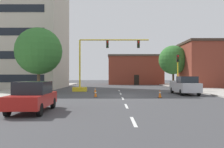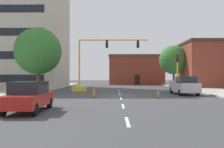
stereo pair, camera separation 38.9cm
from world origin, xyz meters
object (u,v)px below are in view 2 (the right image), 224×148
(traffic_cone_roadside_a, at_px, (94,94))
(traffic_cone_roadside_b, at_px, (94,90))
(traffic_light_pole_right, at_px, (177,64))
(tree_right_far, at_px, (174,60))
(tree_left_near, at_px, (38,51))
(traffic_cone_roadside_c, at_px, (158,94))
(traffic_signal_gantry, at_px, (89,74))
(sedan_red_near_left, at_px, (29,96))
(pickup_truck_silver, at_px, (184,86))

(traffic_cone_roadside_a, bearing_deg, traffic_cone_roadside_b, 94.42)
(traffic_light_pole_right, bearing_deg, tree_right_far, 78.49)
(tree_left_near, height_order, traffic_cone_roadside_a, tree_left_near)
(tree_right_far, distance_m, traffic_cone_roadside_c, 22.34)
(traffic_cone_roadside_a, bearing_deg, traffic_signal_gantry, 98.90)
(traffic_cone_roadside_c, bearing_deg, traffic_signal_gantry, 128.87)
(traffic_light_pole_right, height_order, sedan_red_near_left, traffic_light_pole_right)
(tree_right_far, relative_size, tree_left_near, 0.96)
(traffic_cone_roadside_b, xyz_separation_m, traffic_cone_roadside_c, (6.43, -5.67, 0.02))
(tree_left_near, relative_size, pickup_truck_silver, 1.44)
(tree_left_near, bearing_deg, traffic_cone_roadside_c, -25.46)
(traffic_cone_roadside_b, height_order, traffic_cone_roadside_c, traffic_cone_roadside_c)
(traffic_light_pole_right, height_order, traffic_cone_roadside_b, traffic_light_pole_right)
(pickup_truck_silver, relative_size, traffic_cone_roadside_a, 8.01)
(traffic_cone_roadside_a, bearing_deg, pickup_truck_silver, 18.97)
(traffic_signal_gantry, relative_size, traffic_cone_roadside_a, 14.73)
(tree_right_far, bearing_deg, traffic_cone_roadside_b, -130.48)
(traffic_light_pole_right, xyz_separation_m, tree_left_near, (-17.36, -2.68, 1.47))
(tree_right_far, bearing_deg, pickup_truck_silver, -100.16)
(traffic_signal_gantry, height_order, pickup_truck_silver, traffic_signal_gantry)
(traffic_signal_gantry, bearing_deg, tree_right_far, 40.16)
(tree_left_near, distance_m, sedan_red_near_left, 15.98)
(traffic_signal_gantry, height_order, tree_right_far, tree_right_far)
(tree_right_far, xyz_separation_m, traffic_cone_roadside_b, (-12.98, -15.21, -4.52))
(traffic_signal_gantry, distance_m, traffic_cone_roadside_c, 11.89)
(tree_right_far, xyz_separation_m, sedan_red_near_left, (-15.58, -29.44, -3.98))
(traffic_cone_roadside_b, distance_m, traffic_cone_roadside_c, 8.58)
(pickup_truck_silver, bearing_deg, traffic_signal_gantry, 154.88)
(tree_right_far, height_order, traffic_cone_roadside_c, tree_right_far)
(traffic_light_pole_right, height_order, tree_left_near, tree_left_near)
(pickup_truck_silver, height_order, traffic_cone_roadside_c, pickup_truck_silver)
(tree_right_far, height_order, pickup_truck_silver, tree_right_far)
(sedan_red_near_left, distance_m, traffic_cone_roadside_c, 12.46)
(traffic_light_pole_right, relative_size, traffic_cone_roadside_a, 7.11)
(traffic_signal_gantry, bearing_deg, sedan_red_near_left, -95.39)
(pickup_truck_silver, relative_size, traffic_cone_roadside_c, 7.02)
(traffic_signal_gantry, distance_m, traffic_cone_roadside_a, 8.73)
(tree_left_near, bearing_deg, tree_right_far, 36.39)
(sedan_red_near_left, bearing_deg, tree_left_near, 105.78)
(traffic_light_pole_right, xyz_separation_m, tree_right_far, (2.42, 11.90, 1.34))
(traffic_light_pole_right, xyz_separation_m, pickup_truck_silver, (-0.60, -4.95, -2.55))
(traffic_light_pole_right, xyz_separation_m, traffic_cone_roadside_b, (-10.56, -3.30, -3.17))
(traffic_light_pole_right, relative_size, pickup_truck_silver, 0.89)
(traffic_cone_roadside_a, bearing_deg, traffic_cone_roadside_c, -6.95)
(tree_right_far, relative_size, pickup_truck_silver, 1.38)
(sedan_red_near_left, bearing_deg, traffic_cone_roadside_a, 72.20)
(traffic_signal_gantry, distance_m, sedan_red_near_left, 17.83)
(sedan_red_near_left, bearing_deg, pickup_truck_silver, 45.06)
(tree_right_far, height_order, sedan_red_near_left, tree_right_far)
(pickup_truck_silver, xyz_separation_m, traffic_cone_roadside_a, (-9.58, -3.29, -0.64))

